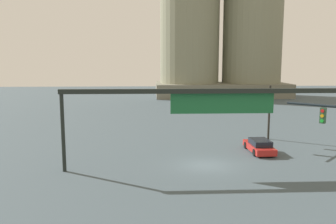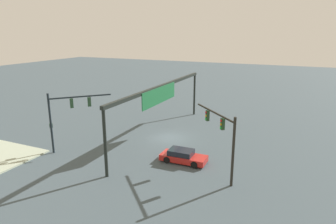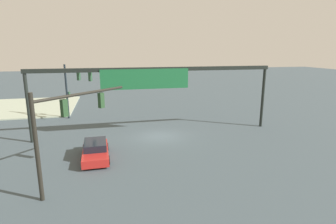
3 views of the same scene
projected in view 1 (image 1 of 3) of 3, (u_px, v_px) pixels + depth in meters
ground_plane at (206, 166)px, 27.59m from camera, size 173.24×173.24×0.00m
traffic_signal_opposite_side at (261, 103)px, 35.02m from camera, size 4.75×4.63×5.71m
overhead_sign_gantry at (212, 102)px, 25.96m from camera, size 22.12×0.43×6.19m
sedan_car_approaching at (259, 146)px, 31.55m from camera, size 1.95×4.36×1.21m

